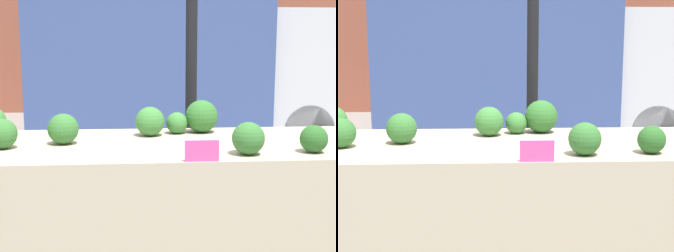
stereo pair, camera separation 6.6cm
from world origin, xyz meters
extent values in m
cylinder|color=black|center=(0.19, 0.64, 1.19)|extent=(0.07, 0.07, 2.38)
cube|color=#384C84|center=(0.06, 4.44, 1.36)|extent=(2.97, 2.28, 2.13)
cube|color=silver|center=(2.16, 4.44, 1.06)|extent=(1.23, 2.10, 1.54)
cylinder|color=black|center=(2.03, 3.50, 0.33)|extent=(0.66, 0.22, 0.66)
cylinder|color=black|center=(2.03, 5.38, 0.33)|extent=(0.66, 0.22, 0.66)
cylinder|color=black|center=(-0.75, 3.50, 0.33)|extent=(0.66, 0.22, 0.66)
cylinder|color=black|center=(-0.75, 5.38, 0.33)|extent=(0.66, 0.22, 0.66)
cube|color=tan|center=(0.00, 0.00, 0.88)|extent=(2.24, 0.82, 0.03)
cube|color=tan|center=(0.00, -0.40, 0.62)|extent=(2.24, 0.01, 0.49)
sphere|color=#336B2D|center=(-0.75, -0.09, 0.96)|extent=(0.14, 0.14, 0.14)
sphere|color=#387533|center=(-0.08, 0.18, 0.97)|extent=(0.15, 0.15, 0.15)
sphere|color=#336B2D|center=(0.32, -0.29, 0.96)|extent=(0.14, 0.14, 0.14)
sphere|color=#387533|center=(0.07, 0.24, 0.95)|extent=(0.11, 0.11, 0.11)
sphere|color=#2D6628|center=(0.20, 0.26, 0.98)|extent=(0.17, 0.17, 0.17)
sphere|color=#336B2D|center=(-0.49, 0.00, 0.96)|extent=(0.14, 0.14, 0.14)
sphere|color=#285B23|center=(0.61, -0.27, 0.95)|extent=(0.12, 0.12, 0.12)
cube|color=#EF4793|center=(0.10, -0.40, 0.93)|extent=(0.14, 0.01, 0.09)
camera|label=1|loc=(-0.17, -2.19, 1.33)|focal=50.00mm
camera|label=2|loc=(-0.11, -2.19, 1.33)|focal=50.00mm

